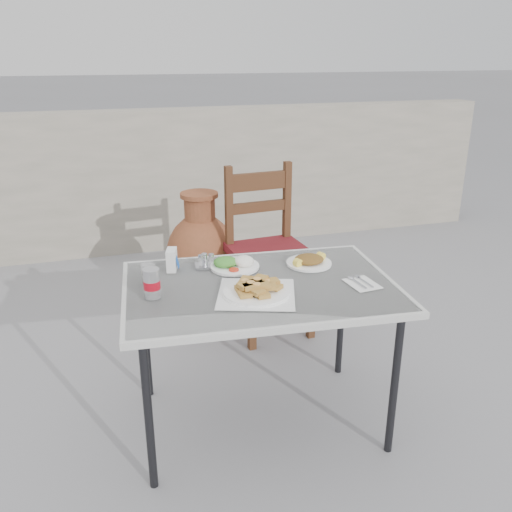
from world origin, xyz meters
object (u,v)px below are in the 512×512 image
object	(u,v)px
salad_rice_plate	(234,264)
condiment_caddy	(206,263)
cafe_table	(260,294)
napkin_holder	(172,260)
soda_can	(152,283)
chair	(267,248)
cola_glass	(149,274)
terracotta_urn	(201,257)
salad_chopped_plate	(309,261)
pide_plate	(256,288)

from	to	relation	value
salad_rice_plate	condiment_caddy	xyz separation A→B (m)	(-0.13, 0.04, 0.00)
cafe_table	napkin_holder	xyz separation A→B (m)	(-0.34, 0.27, 0.10)
soda_can	chair	world-z (taller)	chair
cola_glass	terracotta_urn	size ratio (longest dim) A/B	0.10
chair	cafe_table	bearing A→B (deg)	-114.39
salad_chopped_plate	terracotta_urn	bearing A→B (deg)	105.59
salad_chopped_plate	cola_glass	xyz separation A→B (m)	(-0.75, 0.01, 0.02)
pide_plate	cola_glass	xyz separation A→B (m)	(-0.41, 0.25, 0.01)
pide_plate	cafe_table	bearing A→B (deg)	63.89
cafe_table	condiment_caddy	bearing A→B (deg)	126.15
pide_plate	napkin_holder	xyz separation A→B (m)	(-0.29, 0.36, 0.02)
pide_plate	chair	xyz separation A→B (m)	(0.37, 1.00, -0.21)
terracotta_urn	salad_rice_plate	bearing A→B (deg)	-92.36
condiment_caddy	terracotta_urn	distance (m)	1.06
salad_rice_plate	terracotta_urn	distance (m)	1.09
salad_chopped_plate	cola_glass	bearing A→B (deg)	179.56
chair	soda_can	bearing A→B (deg)	-135.57
salad_rice_plate	cafe_table	bearing A→B (deg)	-73.81
pide_plate	condiment_caddy	world-z (taller)	condiment_caddy
napkin_holder	condiment_caddy	bearing A→B (deg)	11.15
cola_glass	chair	distance (m)	1.10
cola_glass	condiment_caddy	world-z (taller)	cola_glass
salad_chopped_plate	terracotta_urn	size ratio (longest dim) A/B	0.26
napkin_holder	chair	bearing A→B (deg)	58.76
cola_glass	chair	bearing A→B (deg)	43.50
salad_rice_plate	terracotta_urn	world-z (taller)	terracotta_urn
napkin_holder	pide_plate	bearing A→B (deg)	-35.97
soda_can	cola_glass	size ratio (longest dim) A/B	1.45
pide_plate	soda_can	xyz separation A→B (m)	(-0.41, 0.09, 0.03)
chair	terracotta_urn	distance (m)	0.51
salad_chopped_plate	chair	world-z (taller)	chair
condiment_caddy	chair	world-z (taller)	chair
cafe_table	chair	world-z (taller)	chair
pide_plate	salad_rice_plate	xyz separation A→B (m)	(-0.01, 0.31, -0.01)
condiment_caddy	salad_chopped_plate	bearing A→B (deg)	-12.58
chair	terracotta_urn	size ratio (longest dim) A/B	1.25
pide_plate	cola_glass	world-z (taller)	cola_glass
cafe_table	pide_plate	size ratio (longest dim) A/B	3.09
salad_rice_plate	condiment_caddy	size ratio (longest dim) A/B	2.17
cafe_table	napkin_holder	world-z (taller)	napkin_holder
soda_can	salad_chopped_plate	bearing A→B (deg)	11.56
salad_rice_plate	napkin_holder	size ratio (longest dim) A/B	2.26
soda_can	napkin_holder	xyz separation A→B (m)	(0.12, 0.27, -0.01)
salad_chopped_plate	soda_can	bearing A→B (deg)	-168.44
terracotta_urn	pide_plate	bearing A→B (deg)	-91.24
soda_can	condiment_caddy	world-z (taller)	soda_can
pide_plate	chair	size ratio (longest dim) A/B	0.39
salad_chopped_plate	napkin_holder	bearing A→B (deg)	169.47
salad_chopped_plate	cola_glass	world-z (taller)	cola_glass
terracotta_urn	condiment_caddy	bearing A→B (deg)	-99.66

